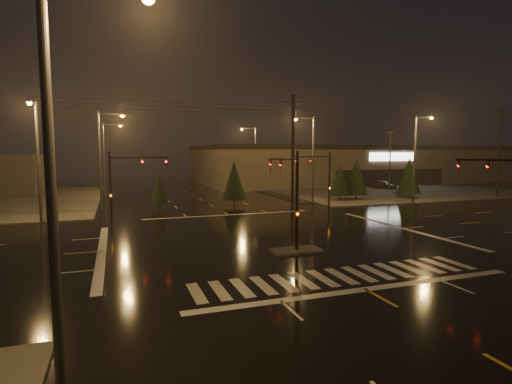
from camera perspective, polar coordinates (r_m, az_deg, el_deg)
ground at (r=27.83m, az=2.25°, el=-6.62°), size 140.00×140.00×0.00m
sidewalk_ne at (r=68.52m, az=16.42°, el=0.53°), size 36.00×36.00×0.12m
median_island at (r=24.24m, az=5.79°, el=-8.31°), size 3.00×1.60×0.15m
crosswalk at (r=20.02m, az=12.03°, el=-11.64°), size 15.00×2.60×0.01m
stop_bar_near at (r=18.44m, az=15.36°, el=-13.26°), size 16.00×0.50×0.01m
stop_bar_far at (r=38.09m, az=-3.89°, el=-3.28°), size 16.00×0.50×0.01m
parking_lot at (r=70.02m, az=20.70°, el=0.49°), size 50.00×24.00×0.08m
retail_building at (r=84.34m, az=12.88°, el=4.12°), size 60.20×28.30×7.20m
signal_mast_median at (r=24.47m, az=4.95°, el=0.56°), size 0.25×4.59×6.00m
signal_mast_ne at (r=40.50m, az=9.48°, el=2.58°), size 4.84×1.86×6.00m
signal_mast_nw at (r=35.46m, az=-18.50°, el=1.93°), size 4.84×1.86×6.00m
streetlight_0 at (r=10.32m, az=-25.68°, el=4.45°), size 2.77×0.32×10.00m
streetlight_1 at (r=43.27m, az=-21.02°, el=5.14°), size 2.77×0.32×10.00m
streetlight_2 at (r=59.27m, az=-20.63°, el=5.20°), size 2.77×0.32×10.00m
streetlight_3 at (r=46.42m, az=7.83°, el=5.47°), size 2.77×0.32×10.00m
streetlight_4 at (r=64.84m, az=-0.33°, el=5.57°), size 2.77×0.32×10.00m
streetlight_5 at (r=36.92m, az=-28.81°, el=4.79°), size 0.32×2.77×10.00m
streetlight_6 at (r=48.55m, az=21.98°, el=5.12°), size 0.32×2.77×10.00m
utility_pole_1 at (r=43.22m, az=5.29°, el=5.92°), size 2.20×0.32×12.00m
utility_pole_2 at (r=62.07m, az=31.43°, el=5.04°), size 2.20×0.32×12.00m
conifer_0 at (r=49.78m, az=11.89°, el=1.74°), size 2.45×2.45×4.53m
conifer_1 at (r=51.18m, az=14.12°, el=2.18°), size 2.89×2.89×5.22m
conifer_2 at (r=54.55m, az=21.04°, el=2.22°), size 2.94×2.94×5.29m
conifer_3 at (r=42.45m, az=-13.67°, el=0.49°), size 1.93×1.93×3.72m
conifer_4 at (r=44.42m, az=-3.13°, el=1.67°), size 2.73×2.73×4.96m
car_parked at (r=67.45m, az=17.68°, el=1.00°), size 3.27×4.72×1.49m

